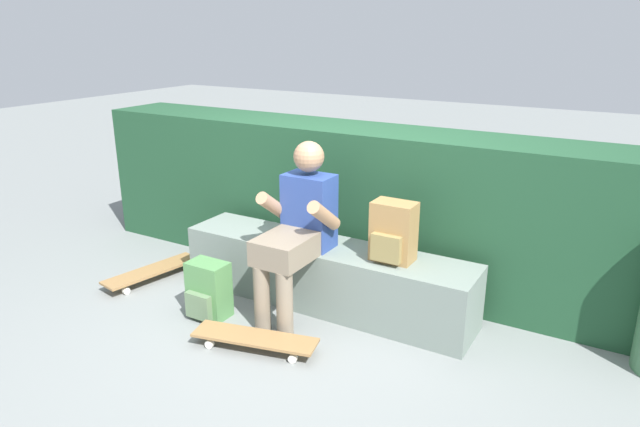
{
  "coord_description": "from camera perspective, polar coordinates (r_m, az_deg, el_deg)",
  "views": [
    {
      "loc": [
        1.86,
        -2.93,
        1.95
      ],
      "look_at": [
        -0.05,
        0.33,
        0.69
      ],
      "focal_mm": 31.89,
      "sensor_mm": 36.0,
      "label": 1
    }
  ],
  "objects": [
    {
      "name": "person_skater",
      "position": [
        3.84,
        -2.22,
        -1.23
      ],
      "size": [
        0.49,
        0.62,
        1.21
      ],
      "color": "#2D4793",
      "rests_on": "ground"
    },
    {
      "name": "skateboard_beside_bench",
      "position": [
        4.76,
        -16.51,
        -5.56
      ],
      "size": [
        0.35,
        0.82,
        0.09
      ],
      "color": "olive",
      "rests_on": "ground"
    },
    {
      "name": "backpack_on_bench",
      "position": [
        3.75,
        7.34,
        -1.93
      ],
      "size": [
        0.28,
        0.23,
        0.4
      ],
      "color": "#A37A47",
      "rests_on": "bench_main"
    },
    {
      "name": "skateboard_near_person",
      "position": [
        3.68,
        -6.56,
        -12.34
      ],
      "size": [
        0.82,
        0.38,
        0.09
      ],
      "color": "olive",
      "rests_on": "ground"
    },
    {
      "name": "ground_plane",
      "position": [
        3.99,
        -1.86,
        -10.87
      ],
      "size": [
        24.0,
        24.0,
        0.0
      ],
      "primitive_type": "plane",
      "color": "gray"
    },
    {
      "name": "bench_main",
      "position": [
        4.13,
        0.53,
        -6.17
      ],
      "size": [
        2.19,
        0.45,
        0.46
      ],
      "color": "slate",
      "rests_on": "ground"
    },
    {
      "name": "hedge_row",
      "position": [
        4.63,
        2.18,
        1.48
      ],
      "size": [
        4.54,
        0.62,
        1.2
      ],
      "color": "#1F482C",
      "rests_on": "ground"
    },
    {
      "name": "backpack_on_ground",
      "position": [
        4.06,
        -11.16,
        -7.6
      ],
      "size": [
        0.28,
        0.23,
        0.4
      ],
      "color": "#51894C",
      "rests_on": "ground"
    }
  ]
}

